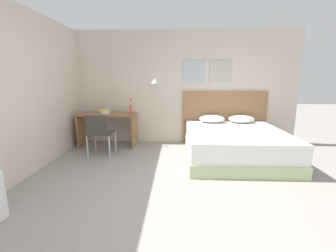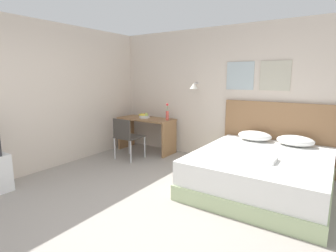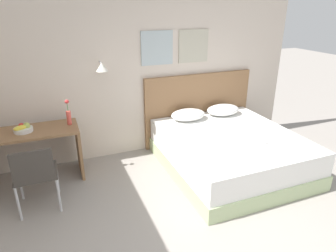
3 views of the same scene
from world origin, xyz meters
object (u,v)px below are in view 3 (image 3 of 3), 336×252
object	(u,v)px
pillow_left	(188,115)
pillow_right	(223,110)
headboard	(198,109)
folded_towel_near_foot	(250,140)
desk_chair	(35,173)
fruit_bowl	(23,129)
desk	(31,146)
flower_vase	(69,115)
bed	(230,151)

from	to	relation	value
pillow_left	pillow_right	bearing A→B (deg)	0.00
headboard	folded_towel_near_foot	world-z (taller)	headboard
headboard	desk_chair	distance (m)	2.90
pillow_left	fruit_bowl	world-z (taller)	fruit_bowl
pillow_left	desk	bearing A→B (deg)	-178.25
pillow_left	flower_vase	world-z (taller)	flower_vase
folded_towel_near_foot	desk_chair	size ratio (longest dim) A/B	0.37
pillow_left	folded_towel_near_foot	xyz separation A→B (m)	(0.44, -1.10, -0.05)
pillow_right	folded_towel_near_foot	world-z (taller)	pillow_right
headboard	flower_vase	bearing A→B (deg)	-171.94
folded_towel_near_foot	flower_vase	xyz separation A→B (m)	(-2.30, 1.07, 0.32)
headboard	desk	xyz separation A→B (m)	(-2.74, -0.36, -0.08)
bed	fruit_bowl	size ratio (longest dim) A/B	8.62
headboard	pillow_right	bearing A→B (deg)	-40.34
folded_towel_near_foot	headboard	bearing A→B (deg)	94.25
folded_towel_near_foot	desk_chair	xyz separation A→B (m)	(-2.78, 0.29, -0.07)
pillow_left	desk_chair	world-z (taller)	desk_chair
pillow_right	desk_chair	xyz separation A→B (m)	(-3.01, -0.81, -0.13)
headboard	pillow_right	world-z (taller)	headboard
pillow_left	fruit_bowl	size ratio (longest dim) A/B	2.42
folded_towel_near_foot	desk_chair	bearing A→B (deg)	174.04
flower_vase	bed	bearing A→B (deg)	-19.10
fruit_bowl	pillow_right	bearing A→B (deg)	1.39
headboard	pillow_left	xyz separation A→B (m)	(-0.33, -0.28, 0.02)
pillow_right	fruit_bowl	xyz separation A→B (m)	(-3.12, -0.08, 0.16)
headboard	pillow_right	distance (m)	0.44
desk_chair	fruit_bowl	xyz separation A→B (m)	(-0.11, 0.74, 0.29)
pillow_right	desk_chair	world-z (taller)	desk_chair
pillow_right	folded_towel_near_foot	distance (m)	1.13
desk_chair	headboard	bearing A→B (deg)	22.18
flower_vase	pillow_left	bearing A→B (deg)	0.89
fruit_bowl	headboard	bearing A→B (deg)	7.31
pillow_left	desk_chair	size ratio (longest dim) A/B	0.68
bed	pillow_left	xyz separation A→B (m)	(-0.33, 0.79, 0.37)
pillow_right	fruit_bowl	size ratio (longest dim) A/B	2.42
bed	fruit_bowl	xyz separation A→B (m)	(-2.79, 0.71, 0.53)
flower_vase	headboard	bearing A→B (deg)	8.06
bed	pillow_right	xyz separation A→B (m)	(0.33, 0.79, 0.37)
folded_towel_near_foot	fruit_bowl	distance (m)	3.08
desk	fruit_bowl	distance (m)	0.27
headboard	pillow_left	world-z (taller)	headboard
fruit_bowl	flower_vase	xyz separation A→B (m)	(0.59, 0.05, 0.10)
pillow_right	flower_vase	size ratio (longest dim) A/B	1.61
desk_chair	folded_towel_near_foot	bearing A→B (deg)	-5.96
desk	desk_chair	world-z (taller)	desk_chair
bed	fruit_bowl	world-z (taller)	fruit_bowl
fruit_bowl	bed	bearing A→B (deg)	-14.36
pillow_left	desk	world-z (taller)	desk
flower_vase	fruit_bowl	bearing A→B (deg)	-175.50
folded_towel_near_foot	bed	bearing A→B (deg)	108.23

